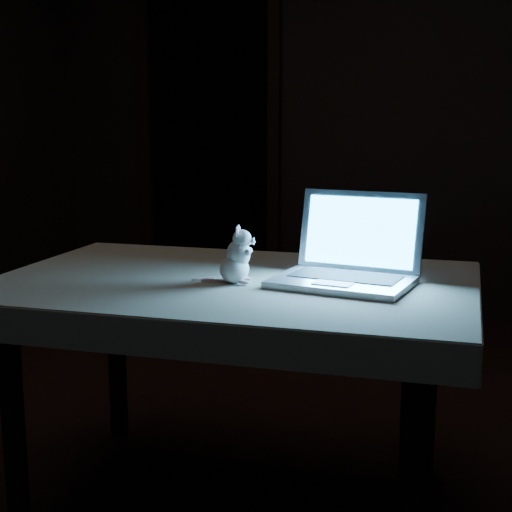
% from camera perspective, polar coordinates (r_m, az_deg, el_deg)
% --- Properties ---
extents(floor, '(5.00, 5.00, 0.00)m').
position_cam_1_polar(floor, '(2.72, -6.29, -16.38)').
color(floor, black).
rests_on(floor, ground).
extents(back_wall, '(4.50, 0.04, 2.60)m').
position_cam_1_polar(back_wall, '(4.76, 8.52, 11.33)').
color(back_wall, black).
rests_on(back_wall, ground).
extents(doorway, '(1.06, 0.36, 2.13)m').
position_cam_1_polar(doorway, '(5.15, -3.62, 8.74)').
color(doorway, black).
rests_on(doorway, back_wall).
extents(table, '(1.46, 1.04, 0.73)m').
position_cam_1_polar(table, '(2.41, -1.68, -10.46)').
color(table, black).
rests_on(table, floor).
extents(tablecloth, '(1.50, 1.03, 0.10)m').
position_cam_1_polar(tablecloth, '(2.29, 0.32, -3.09)').
color(tablecloth, beige).
rests_on(tablecloth, table).
extents(laptop, '(0.41, 0.37, 0.27)m').
position_cam_1_polar(laptop, '(2.20, 6.69, 1.17)').
color(laptop, '#B4B4B8').
rests_on(laptop, tablecloth).
extents(plush_mouse, '(0.13, 0.13, 0.17)m').
position_cam_1_polar(plush_mouse, '(2.22, -1.68, 0.10)').
color(plush_mouse, white).
rests_on(plush_mouse, tablecloth).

